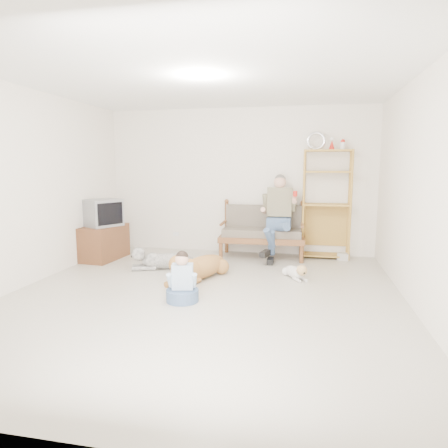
% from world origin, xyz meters
% --- Properties ---
extents(floor, '(5.50, 5.50, 0.00)m').
position_xyz_m(floor, '(0.00, 0.00, 0.00)').
color(floor, beige).
rests_on(floor, ground).
extents(ceiling, '(5.50, 5.50, 0.00)m').
position_xyz_m(ceiling, '(0.00, 0.00, 2.70)').
color(ceiling, white).
rests_on(ceiling, ground).
extents(wall_back, '(5.00, 0.00, 5.00)m').
position_xyz_m(wall_back, '(0.00, 2.75, 1.35)').
color(wall_back, silver).
rests_on(wall_back, ground).
extents(wall_front, '(5.00, 0.00, 5.00)m').
position_xyz_m(wall_front, '(0.00, -2.75, 1.35)').
color(wall_front, silver).
rests_on(wall_front, ground).
extents(wall_left, '(0.00, 5.50, 5.50)m').
position_xyz_m(wall_left, '(-2.50, 0.00, 1.35)').
color(wall_left, silver).
rests_on(wall_left, ground).
extents(wall_right, '(0.00, 5.50, 5.50)m').
position_xyz_m(wall_right, '(2.50, 0.00, 1.35)').
color(wall_right, silver).
rests_on(wall_right, ground).
extents(loveseat, '(1.52, 0.73, 0.95)m').
position_xyz_m(loveseat, '(0.50, 2.42, 0.49)').
color(loveseat, brown).
rests_on(loveseat, ground).
extents(man, '(0.57, 0.81, 1.31)m').
position_xyz_m(man, '(0.77, 2.18, 0.68)').
color(man, '#4B6089').
rests_on(man, loveseat).
extents(etagere, '(0.85, 0.37, 2.23)m').
position_xyz_m(etagere, '(1.61, 2.55, 0.98)').
color(etagere, '#B98D3A').
rests_on(etagere, ground).
extents(book_stack, '(0.22, 0.18, 0.12)m').
position_xyz_m(book_stack, '(1.93, 2.44, 0.06)').
color(book_stack, silver).
rests_on(book_stack, ground).
extents(tv_stand, '(0.58, 0.94, 0.60)m').
position_xyz_m(tv_stand, '(-2.23, 1.66, 0.30)').
color(tv_stand, brown).
rests_on(tv_stand, ground).
extents(crt_tv, '(0.67, 0.71, 0.47)m').
position_xyz_m(crt_tv, '(-2.19, 1.62, 0.83)').
color(crt_tv, slate).
rests_on(crt_tv, tv_stand).
extents(wall_outlet, '(0.12, 0.02, 0.08)m').
position_xyz_m(wall_outlet, '(-1.25, 2.73, 0.30)').
color(wall_outlet, white).
rests_on(wall_outlet, ground).
extents(golden_retriever, '(0.72, 1.41, 0.45)m').
position_xyz_m(golden_retriever, '(-0.26, 0.75, 0.18)').
color(golden_retriever, '#A8743A').
rests_on(golden_retriever, ground).
extents(shaggy_dog, '(1.15, 0.57, 0.36)m').
position_xyz_m(shaggy_dog, '(-1.00, 1.22, 0.15)').
color(shaggy_dog, silver).
rests_on(shaggy_dog, ground).
extents(terrier, '(0.39, 0.58, 0.24)m').
position_xyz_m(terrier, '(1.15, 1.08, 0.10)').
color(terrier, silver).
rests_on(terrier, ground).
extents(child, '(0.40, 0.40, 0.63)m').
position_xyz_m(child, '(-0.20, -0.18, 0.23)').
color(child, '#4B6089').
rests_on(child, ground).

